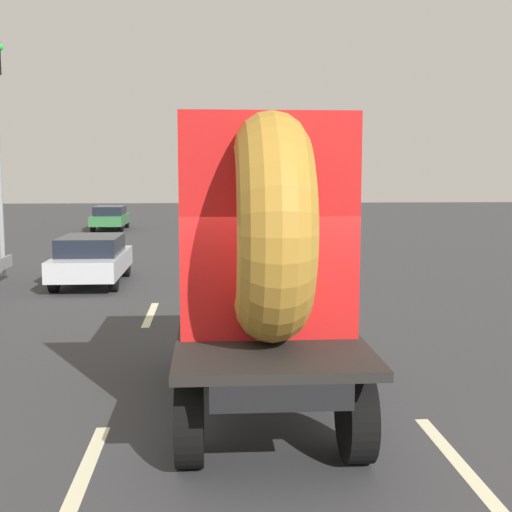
# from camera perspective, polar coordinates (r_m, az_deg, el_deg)

# --- Properties ---
(ground_plane) EXTENTS (120.00, 120.00, 0.00)m
(ground_plane) POSITION_cam_1_polar(r_m,az_deg,el_deg) (8.11, 1.53, -14.40)
(ground_plane) COLOR #38383A
(flatbed_truck) EXTENTS (2.02, 4.99, 3.59)m
(flatbed_truck) POSITION_cam_1_polar(r_m,az_deg,el_deg) (8.72, 0.32, -0.76)
(flatbed_truck) COLOR black
(flatbed_truck) RESTS_ON ground_plane
(distant_sedan) EXTENTS (1.69, 3.95, 1.29)m
(distant_sedan) POSITION_cam_1_polar(r_m,az_deg,el_deg) (18.72, -13.50, -0.18)
(distant_sedan) COLOR black
(distant_sedan) RESTS_ON ground_plane
(lane_dash_left_near) EXTENTS (0.16, 2.57, 0.01)m
(lane_dash_left_near) POSITION_cam_1_polar(r_m,az_deg,el_deg) (7.24, -14.19, -17.32)
(lane_dash_left_near) COLOR beige
(lane_dash_left_near) RESTS_ON ground_plane
(lane_dash_left_far) EXTENTS (0.16, 2.50, 0.01)m
(lane_dash_left_far) POSITION_cam_1_polar(r_m,az_deg,el_deg) (14.56, -8.76, -4.82)
(lane_dash_left_far) COLOR beige
(lane_dash_left_far) RESTS_ON ground_plane
(lane_dash_right_near) EXTENTS (0.16, 2.56, 0.01)m
(lane_dash_right_near) POSITION_cam_1_polar(r_m,az_deg,el_deg) (7.57, 16.58, -16.26)
(lane_dash_right_near) COLOR beige
(lane_dash_right_near) RESTS_ON ground_plane
(lane_dash_right_far) EXTENTS (0.16, 2.59, 0.01)m
(lane_dash_right_far) POSITION_cam_1_polar(r_m,az_deg,el_deg) (14.58, 6.20, -4.76)
(lane_dash_right_far) COLOR beige
(lane_dash_right_far) RESTS_ON ground_plane
(oncoming_car) EXTENTS (1.62, 3.79, 1.23)m
(oncoming_car) POSITION_cam_1_polar(r_m,az_deg,el_deg) (36.43, -12.04, 3.19)
(oncoming_car) COLOR black
(oncoming_car) RESTS_ON ground_plane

